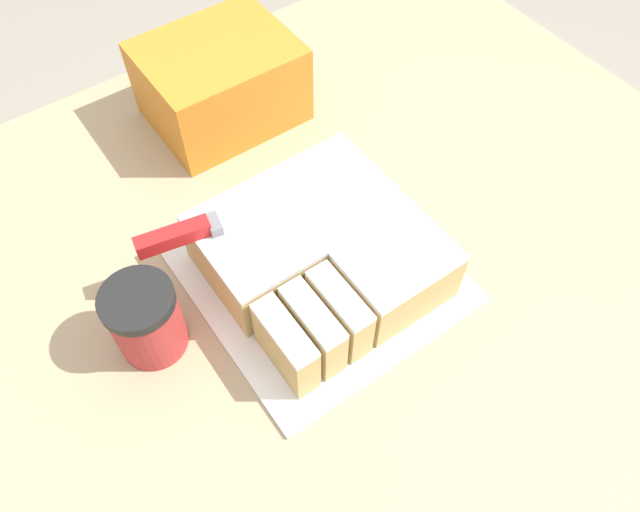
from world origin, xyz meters
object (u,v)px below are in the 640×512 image
object	(u,v)px
cake	(321,253)
knife	(207,226)
cake_board	(320,275)
coffee_cup	(146,320)
storage_box	(221,82)

from	to	relation	value
cake	knife	distance (m)	0.16
cake_board	coffee_cup	distance (m)	0.25
cake_board	coffee_cup	xyz separation A→B (m)	(-0.24, 0.04, 0.05)
cake_board	cake	size ratio (longest dim) A/B	1.23
cake_board	knife	world-z (taller)	knife
knife	storage_box	distance (m)	0.33
cake_board	cake	distance (m)	0.05
cake	storage_box	world-z (taller)	storage_box
cake_board	storage_box	world-z (taller)	storage_box
knife	coffee_cup	distance (m)	0.14
cake	knife	bearing A→B (deg)	143.10
cake_board	storage_box	bearing A→B (deg)	80.70
knife	coffee_cup	size ratio (longest dim) A/B	2.74
storage_box	cake_board	bearing A→B (deg)	-99.30
cake	knife	size ratio (longest dim) A/B	0.88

